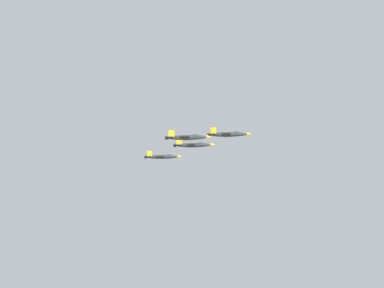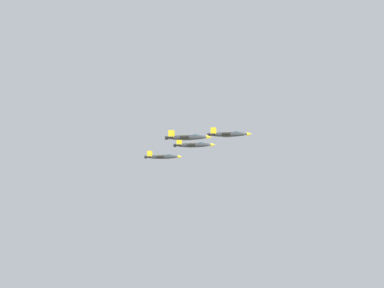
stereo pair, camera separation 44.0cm
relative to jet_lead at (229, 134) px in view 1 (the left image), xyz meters
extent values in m
ellipsoid|color=#2D3338|center=(-0.01, 0.03, -0.09)|extent=(7.58, 15.85, 2.07)
cone|color=gold|center=(3.13, -8.40, -0.09)|extent=(2.38, 2.56, 1.76)
ellipsoid|color=#334751|center=(1.23, -3.30, 0.69)|extent=(2.42, 3.14, 1.21)
cube|color=#2D3338|center=(-0.29, 0.79, -0.20)|extent=(12.09, 7.48, 0.21)
cube|color=gold|center=(4.57, 2.60, -0.14)|extent=(1.92, 3.39, 0.25)
cube|color=gold|center=(-5.15, -1.03, -0.14)|extent=(1.92, 3.39, 0.25)
cube|color=#2D3338|center=(-2.38, 6.38, -0.09)|extent=(6.07, 4.31, 0.21)
cube|color=gold|center=(-1.29, 6.44, 1.41)|extent=(1.06, 2.26, 3.00)
cube|color=gold|center=(-3.24, 5.72, 1.41)|extent=(1.06, 2.26, 3.00)
cylinder|color=black|center=(-2.99, 8.02, -0.09)|extent=(1.76, 1.59, 1.45)
ellipsoid|color=#2D3338|center=(7.07, 20.43, -2.38)|extent=(7.66, 16.01, 2.10)
cone|color=gold|center=(10.24, 11.92, -2.38)|extent=(2.40, 2.59, 1.78)
ellipsoid|color=#334751|center=(8.32, 17.07, -1.60)|extent=(2.45, 3.17, 1.22)
cube|color=#2D3338|center=(6.78, 21.20, -2.50)|extent=(12.21, 7.56, 0.21)
cube|color=gold|center=(11.69, 23.03, -2.44)|extent=(1.94, 3.43, 0.25)
cube|color=gold|center=(1.87, 19.37, -2.44)|extent=(1.94, 3.43, 0.25)
cube|color=#2D3338|center=(4.68, 26.85, -2.38)|extent=(6.13, 4.35, 0.21)
cube|color=gold|center=(5.77, 26.91, -0.87)|extent=(1.08, 2.28, 3.03)
cube|color=gold|center=(3.81, 26.18, -0.87)|extent=(1.08, 2.28, 3.03)
cylinder|color=black|center=(4.06, 28.51, -2.38)|extent=(1.78, 1.60, 1.47)
ellipsoid|color=#2D3338|center=(-19.01, 10.30, -3.52)|extent=(7.56, 15.86, 2.08)
cone|color=gold|center=(-15.88, 1.87, -3.52)|extent=(2.38, 2.56, 1.76)
ellipsoid|color=#334751|center=(-17.77, 6.97, -2.74)|extent=(2.42, 3.14, 1.21)
cube|color=#2D3338|center=(-19.29, 11.06, -3.64)|extent=(12.10, 7.47, 0.21)
cube|color=gold|center=(-14.42, 12.87, -3.58)|extent=(1.91, 3.39, 0.25)
cube|color=gold|center=(-24.15, 9.26, -3.58)|extent=(1.91, 3.39, 0.25)
cube|color=#2D3338|center=(-21.36, 16.66, -3.52)|extent=(6.07, 4.30, 0.21)
cube|color=gold|center=(-20.28, 16.72, -2.02)|extent=(1.06, 2.26, 3.00)
cube|color=gold|center=(-22.23, 16.00, -2.02)|extent=(1.06, 2.26, 3.00)
cylinder|color=black|center=(-21.97, 18.31, -3.52)|extent=(1.76, 1.59, 1.45)
ellipsoid|color=#2D3338|center=(14.15, 40.84, -5.80)|extent=(7.64, 15.13, 1.99)
cone|color=gold|center=(17.38, 32.82, -5.80)|extent=(2.32, 2.48, 1.70)
ellipsoid|color=#334751|center=(15.42, 37.67, -5.05)|extent=(2.38, 3.03, 1.16)
cube|color=#2D3338|center=(13.86, 41.56, -5.91)|extent=(11.60, 7.43, 0.20)
cube|color=gold|center=(18.48, 43.42, -5.85)|extent=(1.91, 3.25, 0.24)
cube|color=gold|center=(9.24, 39.69, -5.85)|extent=(1.91, 3.25, 0.24)
cube|color=#2D3338|center=(11.72, 46.88, -5.80)|extent=(5.84, 4.25, 0.20)
cube|color=gold|center=(12.76, 46.96, -4.36)|extent=(1.07, 2.15, 2.88)
cube|color=gold|center=(10.91, 46.22, -4.36)|extent=(1.07, 2.15, 2.88)
cylinder|color=black|center=(11.09, 48.44, -5.80)|extent=(1.71, 1.55, 1.40)
camera|label=1|loc=(-210.02, -87.02, -39.51)|focal=50.06mm
camera|label=2|loc=(-209.82, -87.41, -39.51)|focal=50.06mm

